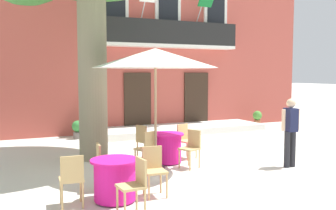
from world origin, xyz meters
name	(u,v)px	position (x,y,z in m)	size (l,w,h in m)	color
ground_plane	(210,155)	(0.00, 0.00, 0.00)	(120.00, 120.00, 0.00)	beige
building_facade	(149,40)	(0.98, 6.99, 3.75)	(13.00, 5.09, 7.50)	#B24C42
entrance_step_platform	(178,129)	(0.98, 4.05, 0.12)	(6.87, 1.89, 0.25)	silver
cafe_table_near_tree	(115,180)	(-3.50, -2.55, 0.39)	(0.86, 0.86, 0.76)	#DB1984
cafe_chair_near_tree_0	(72,177)	(-4.26, -2.56, 0.53)	(0.43, 0.43, 0.91)	tan
cafe_chair_near_tree_1	(135,182)	(-3.39, -3.29, 0.53)	(0.42, 0.42, 0.91)	tan
cafe_chair_near_tree_2	(154,167)	(-2.75, -2.53, 0.53)	(0.43, 0.43, 0.91)	tan
cafe_chair_near_tree_3	(104,163)	(-3.49, -1.79, 0.53)	(0.44, 0.44, 0.91)	tan
cafe_table_middle	(167,148)	(-1.47, -0.30, 0.39)	(0.86, 0.86, 0.76)	#DB1984
cafe_chair_middle_0	(191,146)	(-1.12, -0.97, 0.53)	(0.52, 0.52, 0.91)	tan
cafe_chair_middle_1	(185,139)	(-0.78, 0.02, 0.53)	(0.51, 0.51, 0.91)	tan
cafe_chair_middle_2	(144,139)	(-1.82, 0.36, 0.53)	(0.52, 0.52, 0.91)	tan
cafe_chair_middle_3	(147,147)	(-2.14, -0.65, 0.53)	(0.52, 0.52, 0.91)	tan
cafe_umbrella	(155,59)	(-1.99, -0.81, 2.61)	(2.90, 2.90, 2.85)	#997A56
ground_planter_left	(78,129)	(-2.81, 4.26, 0.36)	(0.38, 0.38, 0.64)	slate
ground_planter_right	(257,118)	(4.76, 4.07, 0.38)	(0.38, 0.38, 0.68)	#995638
pedestrian_near_entrance	(290,129)	(1.08, -1.91, 0.94)	(0.53, 0.37, 1.67)	#232328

